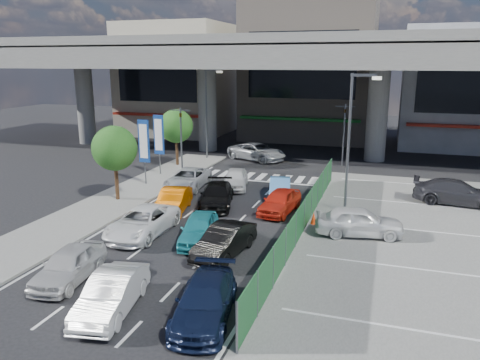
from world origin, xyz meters
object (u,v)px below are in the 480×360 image
(minivan_navy_back, at_px, (205,301))
(taxi_orange_right, at_px, (280,201))
(parked_sedan_white, at_px, (359,221))
(parked_sedan_dgrey, at_px, (457,192))
(sedan_white_mid_left, at_px, (142,222))
(street_lamp_left, at_px, (208,106))
(signboard_far, at_px, (159,136))
(street_lamp_right, at_px, (352,132))
(tree_far, at_px, (176,126))
(hatch_white_back_mid, at_px, (112,294))
(signboard_near, at_px, (144,143))
(kei_truck_front_right, at_px, (280,188))
(traffic_cone, at_px, (314,218))
(taxi_teal_mid, at_px, (199,229))
(traffic_light_right, at_px, (345,119))
(traffic_light_left, at_px, (181,124))
(van_white_back_left, at_px, (69,265))
(wagon_silver_front_left, at_px, (188,179))
(sedan_black_mid, at_px, (217,195))
(crossing_wagon_silver, at_px, (257,152))
(hatch_black_mid_right, at_px, (225,241))
(sedan_white_front_mid, at_px, (235,179))
(tree_near, at_px, (114,149))
(taxi_orange_left, at_px, (173,201))

(minivan_navy_back, bearing_deg, taxi_orange_right, 79.95)
(parked_sedan_white, xyz_separation_m, parked_sedan_dgrey, (5.34, 7.41, -0.00))
(taxi_orange_right, bearing_deg, sedan_white_mid_left, -128.35)
(street_lamp_left, xyz_separation_m, signboard_far, (-1.27, -7.01, -1.71))
(parked_sedan_white, bearing_deg, street_lamp_right, 3.26)
(tree_far, xyz_separation_m, hatch_white_back_mid, (8.09, -22.43, -2.70))
(signboard_near, distance_m, taxi_orange_right, 11.28)
(signboard_far, height_order, minivan_navy_back, signboard_far)
(kei_truck_front_right, distance_m, parked_sedan_dgrey, 10.90)
(tree_far, height_order, hatch_white_back_mid, tree_far)
(signboard_near, xyz_separation_m, traffic_cone, (12.80, -4.63, -2.68))
(hatch_white_back_mid, height_order, taxi_teal_mid, same)
(traffic_light_right, xyz_separation_m, signboard_far, (-13.10, -8.01, -0.87))
(hatch_white_back_mid, distance_m, traffic_cone, 12.48)
(minivan_navy_back, bearing_deg, signboard_far, 110.29)
(traffic_light_left, height_order, traffic_light_right, same)
(signboard_far, bearing_deg, tree_far, 93.26)
(traffic_light_left, relative_size, street_lamp_right, 0.65)
(van_white_back_left, bearing_deg, street_lamp_left, 91.51)
(traffic_light_right, bearing_deg, van_white_back_left, -107.95)
(wagon_silver_front_left, bearing_deg, signboard_near, 178.79)
(traffic_light_left, relative_size, sedan_white_mid_left, 1.05)
(hatch_white_back_mid, xyz_separation_m, sedan_black_mid, (-0.91, 12.86, -0.02))
(crossing_wagon_silver, bearing_deg, sedan_white_mid_left, -158.89)
(sedan_white_mid_left, bearing_deg, hatch_black_mid_right, -13.83)
(traffic_light_right, distance_m, sedan_white_front_mid, 12.09)
(tree_near, height_order, taxi_orange_left, tree_near)
(taxi_teal_mid, distance_m, sedan_black_mid, 5.95)
(hatch_black_mid_right, relative_size, kei_truck_front_right, 1.11)
(traffic_light_right, xyz_separation_m, crossing_wagon_silver, (-7.56, -0.04, -3.18))
(tree_near, bearing_deg, hatch_white_back_mid, -58.56)
(tree_far, distance_m, van_white_back_left, 21.63)
(taxi_teal_mid, xyz_separation_m, parked_sedan_dgrey, (12.73, 10.61, 0.11))
(van_white_back_left, distance_m, wagon_silver_front_left, 14.57)
(street_lamp_right, distance_m, sedan_white_front_mid, 9.56)
(minivan_navy_back, xyz_separation_m, hatch_black_mid_right, (-1.21, 5.34, 0.03))
(signboard_near, distance_m, taxi_teal_mid, 12.09)
(van_white_back_left, height_order, hatch_black_mid_right, same)
(traffic_light_left, relative_size, hatch_white_back_mid, 1.24)
(hatch_black_mid_right, bearing_deg, parked_sedan_white, 44.45)
(taxi_orange_right, bearing_deg, street_lamp_left, 133.74)
(traffic_light_left, distance_m, traffic_cone, 15.05)
(street_lamp_right, height_order, street_lamp_left, same)
(signboard_far, bearing_deg, sedan_black_mid, -40.96)
(crossing_wagon_silver, bearing_deg, hatch_black_mid_right, -145.70)
(sedan_white_front_mid, distance_m, crossing_wagon_silver, 9.80)
(parked_sedan_dgrey, xyz_separation_m, traffic_cone, (-7.79, -6.37, -0.42))
(minivan_navy_back, relative_size, kei_truck_front_right, 1.21)
(hatch_black_mid_right, bearing_deg, sedan_white_mid_left, 173.96)
(minivan_navy_back, xyz_separation_m, wagon_silver_front_left, (-7.60, 15.50, 0.02))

